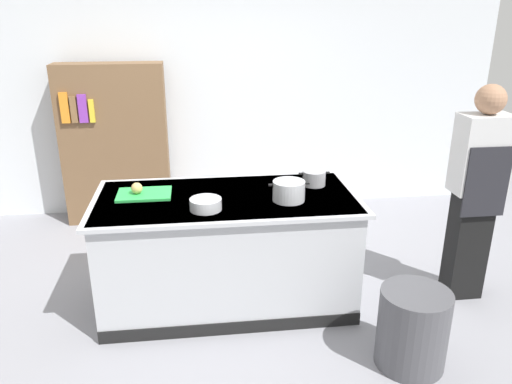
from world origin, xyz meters
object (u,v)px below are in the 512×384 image
at_px(trash_bin, 413,328).
at_px(bookshelf, 115,145).
at_px(onion, 137,188).
at_px(stock_pot, 289,191).
at_px(sauce_pan, 314,178).
at_px(mixing_bowl, 206,204).
at_px(person_chef, 476,190).

height_order(trash_bin, bookshelf, bookshelf).
height_order(onion, trash_bin, onion).
distance_m(onion, stock_pot, 1.13).
distance_m(sauce_pan, bookshelf, 2.41).
bearing_deg(mixing_bowl, person_chef, 2.75).
xyz_separation_m(stock_pot, sauce_pan, (0.26, 0.30, -0.02)).
bearing_deg(bookshelf, sauce_pan, -42.57).
distance_m(mixing_bowl, trash_bin, 1.61).
bearing_deg(person_chef, stock_pot, 101.26).
bearing_deg(stock_pot, bookshelf, 128.07).
bearing_deg(person_chef, trash_bin, 146.45).
xyz_separation_m(mixing_bowl, person_chef, (2.07, 0.10, -0.03)).
xyz_separation_m(stock_pot, person_chef, (1.46, -0.00, -0.06)).
height_order(trash_bin, person_chef, person_chef).
bearing_deg(person_chef, sauce_pan, 87.04).
xyz_separation_m(trash_bin, bookshelf, (-2.20, 2.70, 0.58)).
bearing_deg(sauce_pan, trash_bin, -68.17).
relative_size(person_chef, bookshelf, 1.01).
relative_size(sauce_pan, mixing_bowl, 1.10).
xyz_separation_m(onion, mixing_bowl, (0.50, -0.33, -0.02)).
bearing_deg(trash_bin, onion, 151.06).
bearing_deg(person_chef, mixing_bowl, 104.20).
height_order(stock_pot, sauce_pan, stock_pot).
bearing_deg(trash_bin, stock_pot, 131.82).
distance_m(stock_pot, trash_bin, 1.25).
bearing_deg(onion, bookshelf, 103.24).
distance_m(stock_pot, sauce_pan, 0.40).
bearing_deg(mixing_bowl, sauce_pan, 25.12).
bearing_deg(onion, stock_pot, -11.41).
distance_m(trash_bin, bookshelf, 3.54).
bearing_deg(sauce_pan, mixing_bowl, -154.88).
distance_m(sauce_pan, trash_bin, 1.35).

